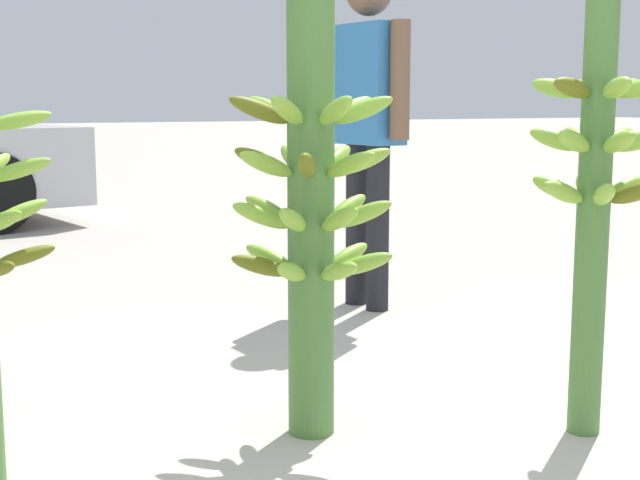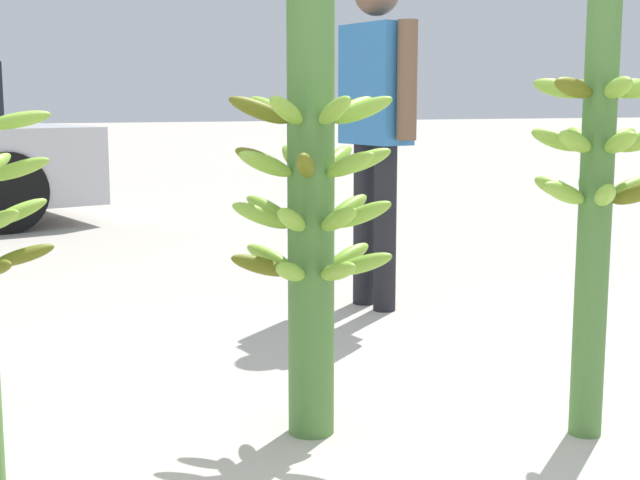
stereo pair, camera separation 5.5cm
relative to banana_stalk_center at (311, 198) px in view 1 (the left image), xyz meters
The scene contains 3 objects.
banana_stalk_center is the anchor object (origin of this frame).
banana_stalk_right 0.83m from the banana_stalk_center, 25.53° to the right, with size 0.40×0.39×1.38m.
vendor_person 1.70m from the banana_stalk_center, 55.62° to the left, with size 0.22×0.57×1.60m.
Camera 1 is at (-1.01, -1.86, 0.99)m, focal length 50.00 mm.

